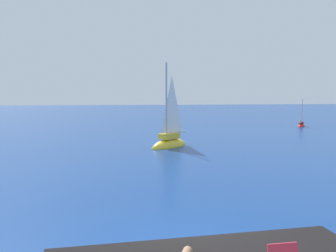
{
  "coord_description": "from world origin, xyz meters",
  "views": [
    {
      "loc": [
        -1.26,
        -9.13,
        4.18
      ],
      "look_at": [
        0.89,
        13.23,
        1.86
      ],
      "focal_mm": 40.21,
      "sensor_mm": 36.0,
      "label": 1
    }
  ],
  "objects": [
    {
      "name": "sailboat_near",
      "position": [
        1.36,
        16.95,
        0.35
      ],
      "size": [
        3.23,
        3.19,
        6.44
      ],
      "rotation": [
        0.0,
        0.0,
        3.91
      ],
      "color": "yellow",
      "rests_on": "ground"
    },
    {
      "name": "ground_plane",
      "position": [
        0.0,
        0.0,
        0.0
      ],
      "size": [
        160.0,
        160.0,
        0.0
      ],
      "primitive_type": "plane",
      "color": "navy"
    },
    {
      "name": "sailboat_far",
      "position": [
        16.74,
        29.22,
        0.17
      ],
      "size": [
        1.48,
        1.69,
        3.21
      ],
      "rotation": [
        0.0,
        0.0,
        0.92
      ],
      "color": "red",
      "rests_on": "ground"
    }
  ]
}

